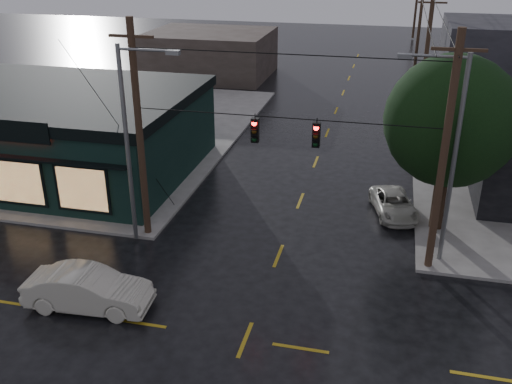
% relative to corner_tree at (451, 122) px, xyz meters
% --- Properties ---
extents(ground_plane, '(160.00, 160.00, 0.00)m').
position_rel_corner_tree_xyz_m(ground_plane, '(-7.00, -10.33, -5.49)').
color(ground_plane, black).
extents(sidewalk_nw, '(28.00, 28.00, 0.15)m').
position_rel_corner_tree_xyz_m(sidewalk_nw, '(-27.00, 9.67, -5.41)').
color(sidewalk_nw, slate).
rests_on(sidewalk_nw, ground).
extents(pizza_shop, '(16.30, 12.34, 4.90)m').
position_rel_corner_tree_xyz_m(pizza_shop, '(-22.00, 2.62, -2.93)').
color(pizza_shop, black).
rests_on(pizza_shop, ground).
extents(corner_tree, '(6.06, 6.06, 8.40)m').
position_rel_corner_tree_xyz_m(corner_tree, '(0.00, 0.00, 0.00)').
color(corner_tree, black).
rests_on(corner_tree, ground).
extents(utility_pole_nw, '(2.00, 0.32, 10.15)m').
position_rel_corner_tree_xyz_m(utility_pole_nw, '(-13.50, -3.83, -5.49)').
color(utility_pole_nw, black).
rests_on(utility_pole_nw, ground).
extents(utility_pole_ne, '(2.00, 0.32, 10.15)m').
position_rel_corner_tree_xyz_m(utility_pole_ne, '(-0.50, -3.83, -5.49)').
color(utility_pole_ne, black).
rests_on(utility_pole_ne, ground).
extents(utility_pole_far_a, '(2.00, 0.32, 9.65)m').
position_rel_corner_tree_xyz_m(utility_pole_far_a, '(-0.50, 17.67, -5.49)').
color(utility_pole_far_a, black).
rests_on(utility_pole_far_a, ground).
extents(utility_pole_far_b, '(2.00, 0.32, 9.15)m').
position_rel_corner_tree_xyz_m(utility_pole_far_b, '(-0.50, 37.67, -5.49)').
color(utility_pole_far_b, black).
rests_on(utility_pole_far_b, ground).
extents(utility_pole_far_c, '(2.00, 0.32, 9.15)m').
position_rel_corner_tree_xyz_m(utility_pole_far_c, '(-0.50, 57.67, -5.49)').
color(utility_pole_far_c, black).
rests_on(utility_pole_far_c, ground).
extents(span_signal_assembly, '(13.00, 0.48, 1.23)m').
position_rel_corner_tree_xyz_m(span_signal_assembly, '(-6.90, -3.83, 0.21)').
color(span_signal_assembly, black).
rests_on(span_signal_assembly, ground).
extents(streetlight_nw, '(5.40, 0.30, 9.15)m').
position_rel_corner_tree_xyz_m(streetlight_nw, '(-13.80, -4.53, -5.49)').
color(streetlight_nw, slate).
rests_on(streetlight_nw, ground).
extents(streetlight_ne, '(5.40, 0.30, 9.15)m').
position_rel_corner_tree_xyz_m(streetlight_ne, '(-0.00, -3.13, -5.49)').
color(streetlight_ne, slate).
rests_on(streetlight_ne, ground).
extents(bg_building_west, '(12.00, 10.00, 4.40)m').
position_rel_corner_tree_xyz_m(bg_building_west, '(-21.00, 29.67, -3.29)').
color(bg_building_west, '#372D28').
rests_on(bg_building_west, ground).
extents(sedan_cream, '(4.96, 2.01, 1.60)m').
position_rel_corner_tree_xyz_m(sedan_cream, '(-13.33, -9.83, -4.69)').
color(sedan_cream, beige).
rests_on(sedan_cream, ground).
extents(suv_silver, '(2.85, 4.41, 1.13)m').
position_rel_corner_tree_xyz_m(suv_silver, '(-2.07, 1.19, -4.92)').
color(suv_silver, '#B5B4A7').
rests_on(suv_silver, ground).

